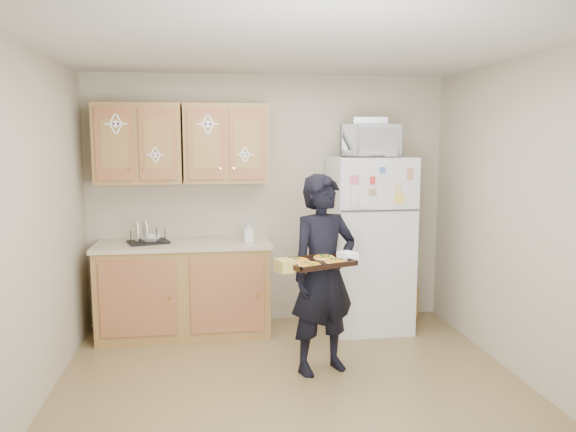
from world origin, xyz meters
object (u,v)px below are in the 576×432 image
at_px(refrigerator, 369,243).
at_px(microwave, 370,141).
at_px(person, 323,275).
at_px(baking_tray, 317,263).
at_px(dish_rack, 148,236).

distance_m(refrigerator, microwave, 1.00).
xyz_separation_m(person, baking_tray, (-0.11, -0.28, 0.16)).
relative_size(person, microwave, 2.89).
bearing_deg(dish_rack, baking_tray, -44.26).
distance_m(refrigerator, baking_tray, 1.49).
bearing_deg(dish_rack, refrigerator, -1.22).
bearing_deg(baking_tray, person, 48.13).
distance_m(person, microwave, 1.55).
bearing_deg(baking_tray, dish_rack, 114.80).
xyz_separation_m(microwave, dish_rack, (-2.10, 0.10, -0.88)).
bearing_deg(refrigerator, baking_tray, -120.98).
distance_m(baking_tray, microwave, 1.69).
xyz_separation_m(person, microwave, (0.64, 0.95, 1.05)).
height_order(refrigerator, microwave, microwave).
distance_m(person, baking_tray, 0.34).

